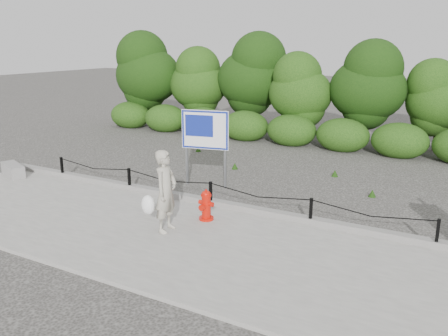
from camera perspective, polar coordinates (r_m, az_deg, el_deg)
name	(u,v)px	position (r m, az deg, el deg)	size (l,w,h in m)	color
ground	(211,209)	(11.46, -1.61, -4.90)	(90.00, 90.00, 0.00)	#2D2B28
sidewalk	(161,236)	(9.90, -7.60, -8.09)	(14.00, 4.00, 0.08)	gray
curb	(212,202)	(11.45, -1.48, -4.12)	(14.00, 0.22, 0.14)	slate
chain_barrier	(211,191)	(11.31, -1.62, -2.72)	(10.06, 0.06, 0.60)	black
treeline	(347,80)	(18.84, 14.54, 10.19)	(20.47, 3.65, 4.70)	black
fire_hydrant	(206,205)	(10.45, -2.18, -4.51)	(0.37, 0.38, 0.70)	red
pedestrian	(165,192)	(9.77, -7.14, -2.89)	(0.74, 0.67, 1.72)	#A69F8E
concrete_block	(13,170)	(15.19, -24.04, -0.20)	(1.08, 0.38, 0.35)	gray
advertising_sign	(205,133)	(12.83, -2.30, 4.21)	(1.31, 0.36, 2.12)	slate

